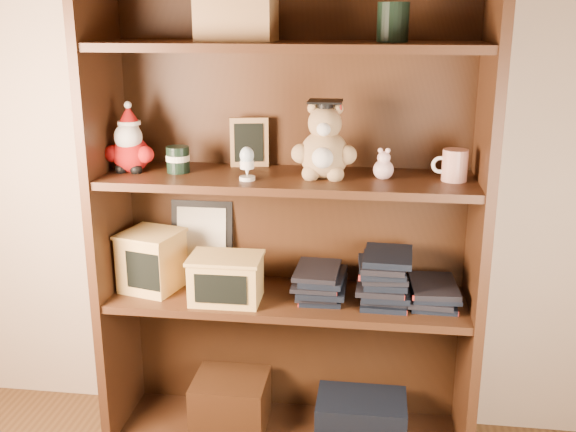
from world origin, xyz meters
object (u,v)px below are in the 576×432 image
at_px(bookcase, 289,224).
at_px(grad_teddy_bear, 324,148).
at_px(treats_box, 152,260).
at_px(teacher_mug, 454,165).

relative_size(bookcase, grad_teddy_bear, 6.66).
height_order(bookcase, grad_teddy_bear, bookcase).
relative_size(grad_teddy_bear, treats_box, 1.09).
bearing_deg(bookcase, teacher_mug, -5.77).
height_order(bookcase, treats_box, bookcase).
height_order(teacher_mug, treats_box, teacher_mug).
distance_m(bookcase, grad_teddy_bear, 0.29).
bearing_deg(grad_teddy_bear, treats_box, 179.35).
bearing_deg(teacher_mug, grad_teddy_bear, -178.92).
xyz_separation_m(grad_teddy_bear, teacher_mug, (0.39, 0.01, -0.04)).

